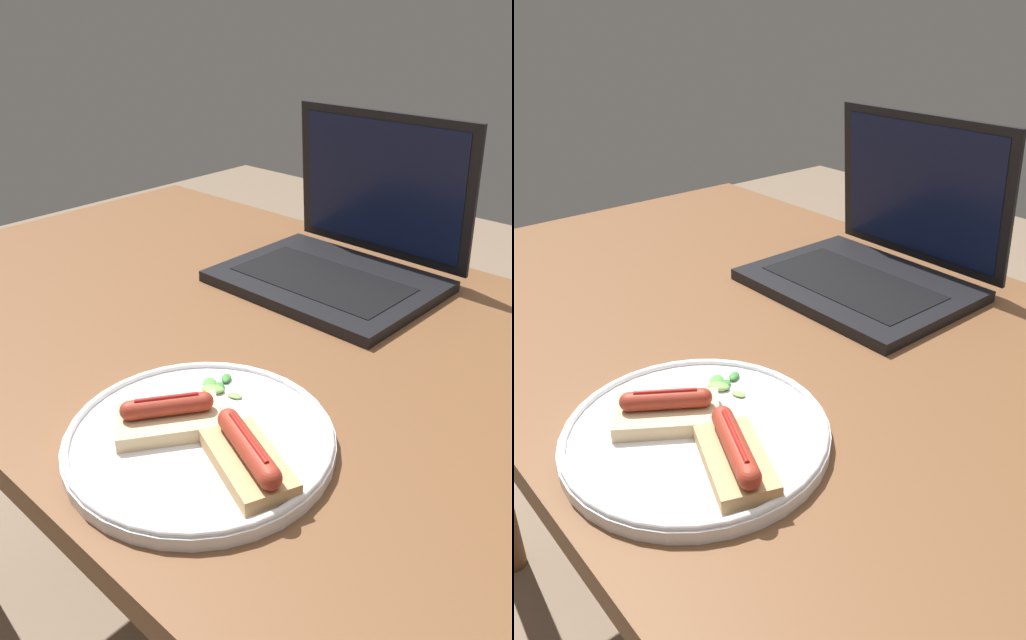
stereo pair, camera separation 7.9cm
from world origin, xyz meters
TOP-DOWN VIEW (x-y plane):
  - desk at (0.00, 0.00)m, footprint 1.46×0.82m
  - laptop at (-0.07, 0.21)m, footprint 0.34×0.28m
  - plate at (0.09, -0.25)m, footprint 0.29×0.29m
  - sausage_toast_left at (0.06, -0.26)m, footprint 0.12×0.13m
  - sausage_toast_middle at (0.16, -0.25)m, footprint 0.13×0.10m
  - salad_pile at (0.04, -0.17)m, footprint 0.06×0.05m

SIDE VIEW (x-z plane):
  - desk at x=0.00m, z-range 0.29..1.06m
  - plate at x=0.09m, z-range 0.77..0.79m
  - salad_pile at x=0.04m, z-range 0.78..0.79m
  - sausage_toast_left at x=0.06m, z-range 0.77..0.82m
  - sausage_toast_middle at x=0.16m, z-range 0.78..0.82m
  - laptop at x=-0.07m, z-range 0.68..0.95m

